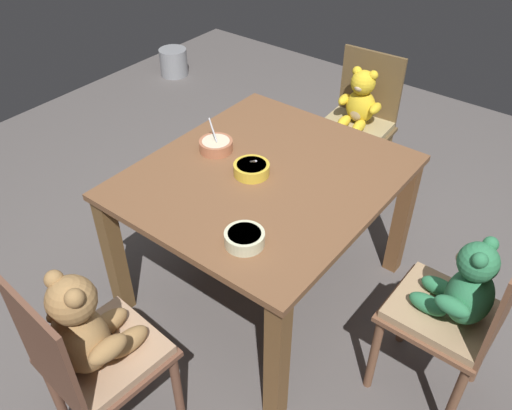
{
  "coord_description": "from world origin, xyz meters",
  "views": [
    {
      "loc": [
        -1.51,
        -1.12,
        2.03
      ],
      "look_at": [
        0.0,
        0.05,
        0.5
      ],
      "focal_mm": 37.2,
      "sensor_mm": 36.0,
      "label": 1
    }
  ],
  "objects_px": {
    "dining_table": "(265,195)",
    "porridge_bowl_cream_near_left": "(245,238)",
    "porridge_bowl_terracotta_far_center": "(216,145)",
    "teddy_chair_near_front": "(459,302)",
    "metal_pail": "(174,62)",
    "porridge_bowl_yellow_center": "(252,169)",
    "teddy_chair_near_right": "(358,116)",
    "teddy_chair_near_left": "(89,342)"
  },
  "relations": [
    {
      "from": "teddy_chair_near_left",
      "to": "dining_table",
      "type": "bearing_deg",
      "value": 5.14
    },
    {
      "from": "dining_table",
      "to": "porridge_bowl_terracotta_far_center",
      "type": "xyz_separation_m",
      "value": [
        0.01,
        0.29,
        0.14
      ]
    },
    {
      "from": "porridge_bowl_cream_near_left",
      "to": "metal_pail",
      "type": "distance_m",
      "value": 3.11
    },
    {
      "from": "metal_pail",
      "to": "dining_table",
      "type": "bearing_deg",
      "value": -125.42
    },
    {
      "from": "teddy_chair_near_right",
      "to": "teddy_chair_near_front",
      "type": "bearing_deg",
      "value": 40.53
    },
    {
      "from": "teddy_chair_near_right",
      "to": "metal_pail",
      "type": "bearing_deg",
      "value": -108.26
    },
    {
      "from": "dining_table",
      "to": "teddy_chair_near_right",
      "type": "relative_size",
      "value": 1.33
    },
    {
      "from": "teddy_chair_near_right",
      "to": "metal_pail",
      "type": "distance_m",
      "value": 2.19
    },
    {
      "from": "metal_pail",
      "to": "teddy_chair_near_right",
      "type": "bearing_deg",
      "value": -104.7
    },
    {
      "from": "dining_table",
      "to": "porridge_bowl_terracotta_far_center",
      "type": "height_order",
      "value": "porridge_bowl_terracotta_far_center"
    },
    {
      "from": "teddy_chair_near_right",
      "to": "teddy_chair_near_left",
      "type": "distance_m",
      "value": 1.97
    },
    {
      "from": "teddy_chair_near_front",
      "to": "teddy_chair_near_right",
      "type": "xyz_separation_m",
      "value": [
        1.02,
        0.99,
        -0.02
      ]
    },
    {
      "from": "porridge_bowl_yellow_center",
      "to": "porridge_bowl_cream_near_left",
      "type": "relative_size",
      "value": 1.04
    },
    {
      "from": "teddy_chair_near_right",
      "to": "porridge_bowl_yellow_center",
      "type": "xyz_separation_m",
      "value": [
        -1.02,
        -0.02,
        0.2
      ]
    },
    {
      "from": "teddy_chair_near_front",
      "to": "dining_table",
      "type": "bearing_deg",
      "value": -1.41
    },
    {
      "from": "dining_table",
      "to": "teddy_chair_near_front",
      "type": "distance_m",
      "value": 0.92
    },
    {
      "from": "dining_table",
      "to": "teddy_chair_near_right",
      "type": "height_order",
      "value": "teddy_chair_near_right"
    },
    {
      "from": "teddy_chair_near_front",
      "to": "metal_pail",
      "type": "height_order",
      "value": "teddy_chair_near_front"
    },
    {
      "from": "teddy_chair_near_left",
      "to": "porridge_bowl_cream_near_left",
      "type": "height_order",
      "value": "teddy_chair_near_left"
    },
    {
      "from": "teddy_chair_near_front",
      "to": "metal_pail",
      "type": "xyz_separation_m",
      "value": [
        1.56,
        3.07,
        -0.43
      ]
    },
    {
      "from": "porridge_bowl_yellow_center",
      "to": "porridge_bowl_terracotta_far_center",
      "type": "height_order",
      "value": "same"
    },
    {
      "from": "dining_table",
      "to": "metal_pail",
      "type": "xyz_separation_m",
      "value": [
        1.53,
        2.15,
        -0.47
      ]
    },
    {
      "from": "teddy_chair_near_front",
      "to": "porridge_bowl_terracotta_far_center",
      "type": "relative_size",
      "value": 5.63
    },
    {
      "from": "dining_table",
      "to": "porridge_bowl_yellow_center",
      "type": "bearing_deg",
      "value": 126.91
    },
    {
      "from": "porridge_bowl_yellow_center",
      "to": "porridge_bowl_terracotta_far_center",
      "type": "bearing_deg",
      "value": 78.62
    },
    {
      "from": "teddy_chair_near_right",
      "to": "porridge_bowl_cream_near_left",
      "type": "height_order",
      "value": "teddy_chair_near_right"
    },
    {
      "from": "teddy_chair_near_right",
      "to": "porridge_bowl_yellow_center",
      "type": "distance_m",
      "value": 1.04
    },
    {
      "from": "dining_table",
      "to": "porridge_bowl_yellow_center",
      "type": "distance_m",
      "value": 0.15
    },
    {
      "from": "porridge_bowl_yellow_center",
      "to": "porridge_bowl_terracotta_far_center",
      "type": "relative_size",
      "value": 1.01
    },
    {
      "from": "porridge_bowl_cream_near_left",
      "to": "metal_pail",
      "type": "height_order",
      "value": "porridge_bowl_cream_near_left"
    },
    {
      "from": "metal_pail",
      "to": "porridge_bowl_yellow_center",
      "type": "bearing_deg",
      "value": -126.65
    },
    {
      "from": "metal_pail",
      "to": "porridge_bowl_terracotta_far_center",
      "type": "bearing_deg",
      "value": -129.21
    },
    {
      "from": "teddy_chair_near_front",
      "to": "porridge_bowl_yellow_center",
      "type": "xyz_separation_m",
      "value": [
        0.0,
        0.96,
        0.18
      ]
    },
    {
      "from": "teddy_chair_near_front",
      "to": "teddy_chair_near_left",
      "type": "bearing_deg",
      "value": 47.13
    },
    {
      "from": "dining_table",
      "to": "teddy_chair_near_front",
      "type": "bearing_deg",
      "value": -92.24
    },
    {
      "from": "teddy_chair_near_left",
      "to": "teddy_chair_near_front",
      "type": "bearing_deg",
      "value": -39.13
    },
    {
      "from": "teddy_chair_near_front",
      "to": "teddy_chair_near_right",
      "type": "distance_m",
      "value": 1.42
    },
    {
      "from": "teddy_chair_near_front",
      "to": "porridge_bowl_yellow_center",
      "type": "bearing_deg",
      "value": 0.8
    },
    {
      "from": "porridge_bowl_terracotta_far_center",
      "to": "metal_pail",
      "type": "height_order",
      "value": "porridge_bowl_terracotta_far_center"
    },
    {
      "from": "porridge_bowl_yellow_center",
      "to": "porridge_bowl_terracotta_far_center",
      "type": "distance_m",
      "value": 0.25
    },
    {
      "from": "dining_table",
      "to": "porridge_bowl_cream_near_left",
      "type": "bearing_deg",
      "value": -152.62
    },
    {
      "from": "porridge_bowl_terracotta_far_center",
      "to": "metal_pail",
      "type": "bearing_deg",
      "value": 50.79
    }
  ]
}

